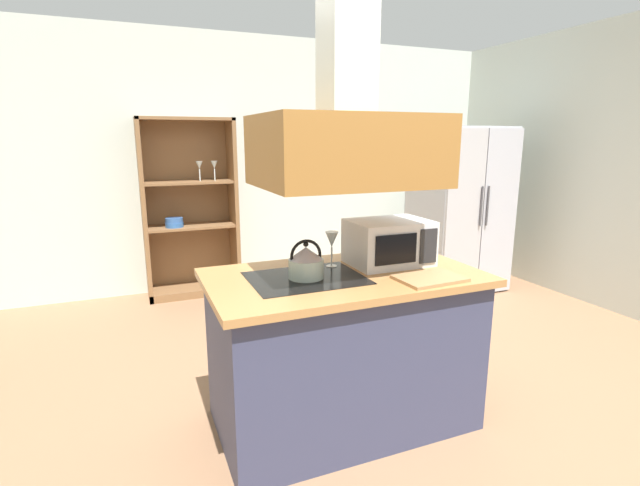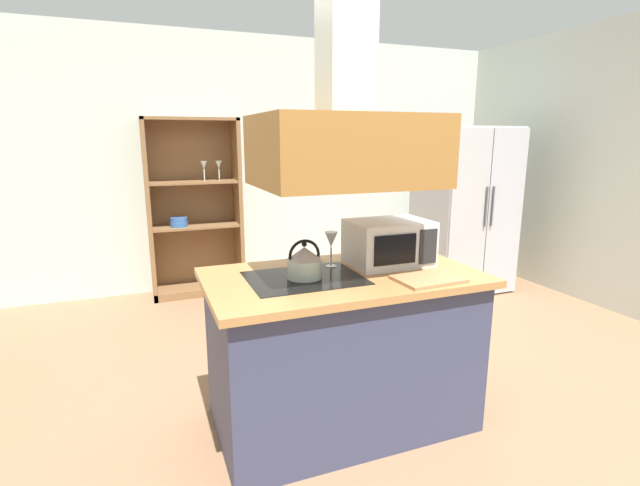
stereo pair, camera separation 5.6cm
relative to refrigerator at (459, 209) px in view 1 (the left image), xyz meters
The scene contains 10 objects.
ground_plane 2.90m from the refrigerator, 137.31° to the right, with size 7.80×7.80×0.00m, color #8E6749.
wall_back 2.37m from the refrigerator, 151.03° to the left, with size 6.00×0.12×2.70m, color silver.
kitchen_island 2.92m from the refrigerator, 140.68° to the right, with size 1.50×0.85×0.90m.
range_hood 3.01m from the refrigerator, 140.67° to the right, with size 0.90×0.70×1.32m.
refrigerator is the anchor object (origin of this frame).
dish_cabinet 2.87m from the refrigerator, 161.60° to the left, with size 0.94×0.40×1.83m.
kettle 3.07m from the refrigerator, 143.33° to the right, with size 0.19×0.19×0.21m.
cutting_board 2.82m from the refrigerator, 131.61° to the right, with size 0.34×0.24×0.02m, color #A77B4F.
microwave 2.59m from the refrigerator, 137.60° to the right, with size 0.46×0.35×0.26m.
wine_glass_on_counter 2.81m from the refrigerator, 143.27° to the right, with size 0.08×0.08×0.21m.
Camera 1 is at (-1.27, -2.19, 1.63)m, focal length 26.23 mm.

